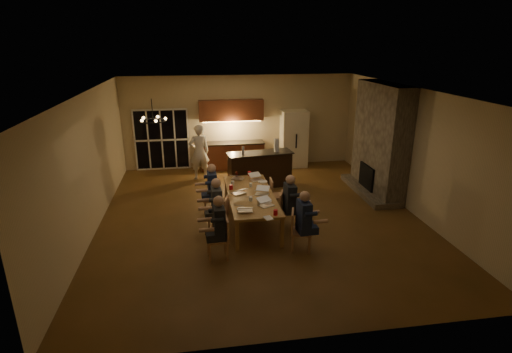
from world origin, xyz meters
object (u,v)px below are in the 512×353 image
at_px(chair_right_mid, 290,210).
at_px(laptop_e, 238,175).
at_px(bar_island, 260,169).
at_px(mug_back, 233,183).
at_px(refrigerator, 294,139).
at_px(person_left_far, 212,190).
at_px(laptop_a, 245,206).
at_px(redcup_mid, 231,187).
at_px(chair_left_near, 217,238).
at_px(plate_near, 266,201).
at_px(chair_right_near, 301,231).
at_px(laptop_b, 267,201).
at_px(person_left_mid, 217,207).
at_px(chair_left_far, 212,198).
at_px(dining_table, 251,208).
at_px(plate_left, 242,209).
at_px(laptop_f, 256,176).
at_px(bar_bottle, 243,150).
at_px(can_cola, 237,174).
at_px(mug_mid, 251,185).
at_px(bar_blender, 276,145).
at_px(can_silver, 259,203).
at_px(laptop_d, 262,190).
at_px(mug_front, 251,199).
at_px(person_right_near, 304,222).
at_px(redcup_far, 249,174).
at_px(chair_left_mid, 218,215).
at_px(plate_far, 263,182).
at_px(laptop_c, 238,189).
at_px(can_right, 263,187).
at_px(person_left_near, 219,228).
at_px(standing_person, 199,152).
at_px(redcup_near, 276,212).

bearing_deg(chair_right_mid, laptop_e, 52.53).
bearing_deg(bar_island, mug_back, -126.65).
bearing_deg(refrigerator, person_left_far, -128.76).
bearing_deg(laptop_a, redcup_mid, -77.83).
bearing_deg(chair_left_near, refrigerator, 149.21).
bearing_deg(plate_near, chair_right_near, -59.86).
distance_m(person_left_far, laptop_e, 0.93).
relative_size(chair_left_near, laptop_b, 2.78).
bearing_deg(person_left_mid, plate_near, 87.18).
height_order(chair_left_far, laptop_e, laptop_e).
bearing_deg(dining_table, laptop_e, 99.29).
bearing_deg(plate_left, laptop_f, 71.58).
height_order(laptop_e, bar_bottle, bar_bottle).
xyz_separation_m(chair_left_far, person_left_mid, (0.06, -1.15, 0.24)).
bearing_deg(plate_left, bar_island, 74.20).
bearing_deg(can_cola, mug_mid, -73.62).
bearing_deg(plate_left, chair_left_far, 111.53).
bearing_deg(bar_blender, can_silver, -110.33).
height_order(plate_left, bar_bottle, bar_bottle).
xyz_separation_m(laptop_d, bar_bottle, (-0.15, 2.48, 0.34)).
relative_size(dining_table, mug_front, 28.62).
height_order(mug_back, plate_left, mug_back).
bearing_deg(chair_right_near, mug_front, 56.45).
xyz_separation_m(dining_table, person_left_far, (-0.91, 0.60, 0.31)).
distance_m(laptop_b, plate_left, 0.60).
bearing_deg(mug_back, dining_table, -63.33).
relative_size(person_right_near, mug_mid, 13.80).
height_order(can_silver, can_cola, same).
height_order(person_right_near, laptop_a, person_right_near).
distance_m(person_right_near, mug_front, 1.52).
relative_size(chair_left_far, person_left_far, 0.64).
height_order(bar_island, person_left_far, person_left_far).
distance_m(refrigerator, redcup_far, 3.66).
height_order(chair_left_mid, plate_far, chair_left_mid).
relative_size(laptop_d, mug_mid, 3.20).
xyz_separation_m(laptop_c, mug_back, (-0.08, 0.64, -0.06)).
xyz_separation_m(laptop_d, can_silver, (-0.19, -0.65, -0.05)).
relative_size(bar_island, mug_front, 19.98).
height_order(chair_left_far, person_left_mid, person_left_mid).
distance_m(laptop_a, laptop_e, 2.17).
height_order(can_right, plate_near, can_right).
bearing_deg(laptop_e, chair_right_near, 136.64).
xyz_separation_m(chair_right_near, person_left_near, (-1.75, -0.06, 0.24)).
bearing_deg(can_silver, redcup_far, 87.74).
bearing_deg(standing_person, bar_island, 138.15).
distance_m(redcup_mid, can_silver, 1.23).
bearing_deg(plate_near, can_right, 86.42).
bearing_deg(laptop_c, redcup_near, 89.59).
height_order(chair_right_near, chair_right_mid, same).
distance_m(person_left_far, redcup_near, 2.28).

